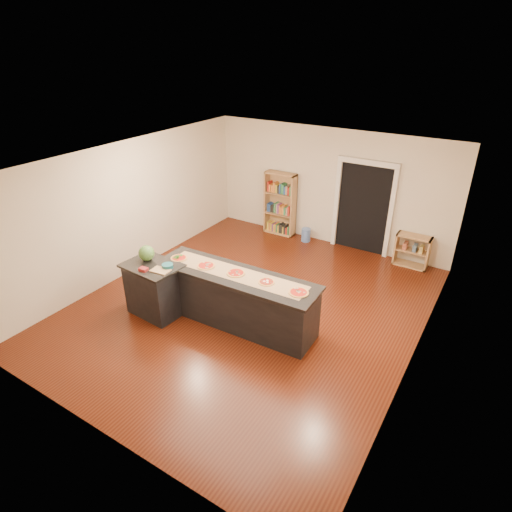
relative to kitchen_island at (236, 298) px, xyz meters
The scene contains 17 objects.
room 1.06m from the kitchen_island, 94.71° to the left, with size 6.00×7.00×2.80m.
doorway 4.16m from the kitchen_island, 77.97° to the left, with size 1.40×0.09×2.21m.
kitchen_island is the anchor object (origin of this frame).
side_counter 1.53m from the kitchen_island, 159.66° to the right, with size 1.02×0.74×1.01m.
bookshelf 4.07m from the kitchen_island, 108.08° to the left, with size 0.81×0.29×1.62m, color tan.
low_shelf 4.39m from the kitchen_island, 61.06° to the left, with size 0.74×0.32×0.74m, color tan.
waste_bin 3.82m from the kitchen_island, 96.76° to the left, with size 0.23×0.23×0.33m, color #5274B8.
kraft_paper 0.49m from the kitchen_island, 91.72° to the left, with size 2.61×0.47×0.00m, color olive.
watermelon 1.80m from the kitchen_island, 164.68° to the right, with size 0.29×0.29×0.29m, color #144214.
cutting_board 1.40m from the kitchen_island, 151.63° to the right, with size 0.32×0.22×0.02m, color tan.
package_red 1.68m from the kitchen_island, 151.43° to the right, with size 0.15×0.11×0.05m, color maroon.
package_teal 1.32m from the kitchen_island, 157.17° to the right, with size 0.20×0.20×0.07m, color #195966.
pizza_a 1.30m from the kitchen_island, behind, with size 0.32×0.32×0.02m.
pizza_b 0.78m from the kitchen_island, behind, with size 0.34×0.34×0.02m.
pizza_c 0.51m from the kitchen_island, 91.72° to the left, with size 0.31×0.31×0.02m.
pizza_d 0.78m from the kitchen_island, ahead, with size 0.30×0.30×0.02m.
pizza_e 1.30m from the kitchen_island, ahead, with size 0.32×0.32×0.02m.
Camera 1 is at (3.71, -5.76, 4.62)m, focal length 30.00 mm.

